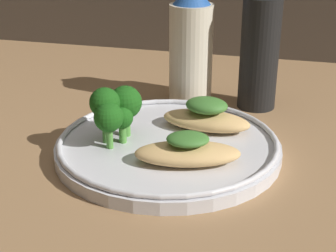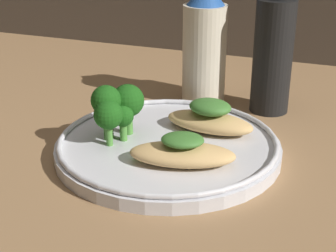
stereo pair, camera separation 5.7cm
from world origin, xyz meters
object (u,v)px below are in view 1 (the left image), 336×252
at_px(sauce_bottle, 191,46).
at_px(pepper_grinder, 260,48).
at_px(plate, 168,146).
at_px(broccoli_bunch, 114,108).

bearing_deg(sauce_bottle, pepper_grinder, 0.00).
bearing_deg(plate, sauce_bottle, 94.06).
height_order(broccoli_bunch, pepper_grinder, pepper_grinder).
relative_size(plate, broccoli_bunch, 3.58).
xyz_separation_m(broccoli_bunch, sauce_bottle, (0.05, 0.18, 0.03)).
relative_size(plate, pepper_grinder, 1.38).
relative_size(plate, sauce_bottle, 1.52).
distance_m(sauce_bottle, pepper_grinder, 0.09).
distance_m(broccoli_bunch, pepper_grinder, 0.23).
bearing_deg(broccoli_bunch, plate, 9.85).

